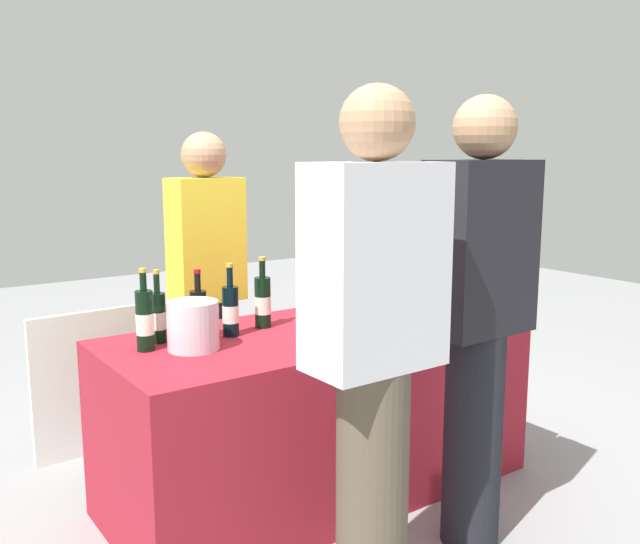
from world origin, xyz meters
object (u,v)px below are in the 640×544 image
wine_bottle_0 (145,320)px  wine_bottle_4 (263,302)px  wine_bottle_2 (198,314)px  guest_1 (478,310)px  wine_glass_0 (389,306)px  wine_glass_1 (417,304)px  wine_bottle_1 (158,317)px  ice_bucket (193,325)px  wine_glass_2 (461,294)px  guest_0 (374,343)px  menu_board (89,384)px  wine_bottle_7 (406,285)px  server_pouring (207,281)px  wine_bottle_5 (363,289)px  wine_bottle_6 (376,282)px  wine_bottle_3 (231,310)px

wine_bottle_0 → wine_bottle_4: bearing=5.5°
wine_bottle_0 → wine_bottle_2: bearing=10.2°
wine_bottle_4 → guest_1: bearing=-62.3°
wine_glass_0 → guest_1: bearing=-90.6°
guest_1 → wine_glass_1: bearing=71.0°
wine_bottle_1 → wine_bottle_4: wine_bottle_4 is taller
wine_bottle_2 → ice_bucket: wine_bottle_2 is taller
wine_glass_2 → wine_bottle_4: bearing=159.2°
ice_bucket → guest_0: size_ratio=0.12×
wine_bottle_4 → menu_board: bearing=122.8°
wine_bottle_2 → wine_glass_1: 0.97m
wine_bottle_7 → wine_glass_2: (0.12, -0.26, -0.02)m
ice_bucket → server_pouring: bearing=59.6°
menu_board → wine_bottle_5: bearing=-39.2°
guest_0 → guest_1: 0.60m
wine_bottle_0 → guest_1: bearing=-38.2°
wine_bottle_2 → guest_1: (0.75, -0.83, 0.07)m
wine_bottle_6 → wine_glass_2: wine_bottle_6 is taller
wine_glass_0 → wine_glass_1: size_ratio=1.05×
wine_bottle_1 → wine_glass_1: 1.14m
ice_bucket → wine_bottle_3: bearing=24.2°
wine_bottle_6 → menu_board: size_ratio=0.45×
wine_glass_2 → server_pouring: (-0.92, 0.82, 0.04)m
guest_1 → guest_0: bearing=-170.9°
wine_bottle_0 → wine_glass_1: (1.16, -0.29, -0.03)m
wine_bottle_2 → guest_1: guest_1 is taller
wine_bottle_2 → guest_0: (0.16, -0.94, 0.07)m
wine_bottle_1 → guest_1: 1.27m
ice_bucket → guest_0: guest_0 is taller
wine_bottle_1 → wine_bottle_7: bearing=-4.9°
wine_bottle_4 → wine_bottle_5: size_ratio=1.07×
guest_1 → menu_board: (-0.98, 1.67, -0.57)m
wine_glass_0 → wine_glass_1: wine_glass_0 is taller
guest_1 → wine_bottle_7: bearing=65.4°
wine_glass_1 → wine_bottle_2: bearing=160.2°
wine_bottle_3 → wine_bottle_7: bearing=-1.6°
wine_bottle_1 → wine_glass_1: (1.08, -0.37, -0.02)m
wine_bottle_4 → wine_bottle_6: wine_bottle_6 is taller
wine_bottle_6 → guest_1: size_ratio=0.19×
wine_bottle_0 → wine_glass_2: 1.48m
wine_bottle_7 → ice_bucket: bearing=-176.6°
wine_bottle_7 → ice_bucket: 1.18m
guest_0 → guest_1: bearing=9.5°
wine_bottle_0 → wine_bottle_7: size_ratio=0.99×
wine_bottle_7 → wine_glass_0: wine_bottle_7 is taller
guest_1 → wine_bottle_2: bearing=131.1°
wine_bottle_1 → wine_bottle_6: 1.16m
wine_bottle_1 → wine_bottle_5: wine_bottle_1 is taller
guest_1 → ice_bucket: bearing=139.3°
wine_glass_2 → guest_0: (-1.04, -0.61, 0.07)m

